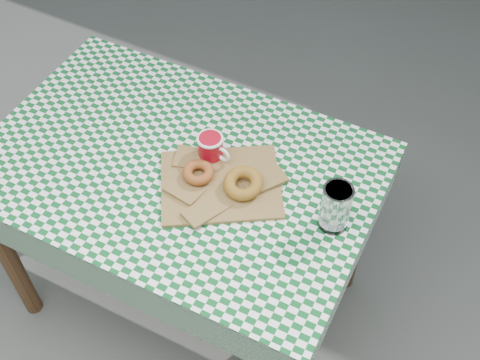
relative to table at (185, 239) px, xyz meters
name	(u,v)px	position (x,y,z in m)	size (l,w,h in m)	color
ground	(184,271)	(-0.08, 0.07, -0.38)	(60.00, 60.00, 0.00)	#585853
table	(185,239)	(0.00, 0.00, 0.00)	(1.13, 0.75, 0.75)	#51301B
tablecloth	(177,166)	(0.00, 0.00, 0.38)	(1.15, 0.77, 0.01)	#0B4A1E
paper_bag	(221,184)	(0.15, -0.01, 0.39)	(0.33, 0.27, 0.02)	olive
bagel_front	(198,172)	(0.08, -0.02, 0.41)	(0.09, 0.09, 0.03)	#95441E
bagel_back	(243,183)	(0.22, 0.00, 0.42)	(0.11, 0.11, 0.03)	#A17221
coffee_mug	(210,148)	(0.07, 0.07, 0.42)	(0.15, 0.15, 0.08)	#A00A19
drinking_glass	(336,207)	(0.48, 0.02, 0.45)	(0.08, 0.08, 0.15)	silver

